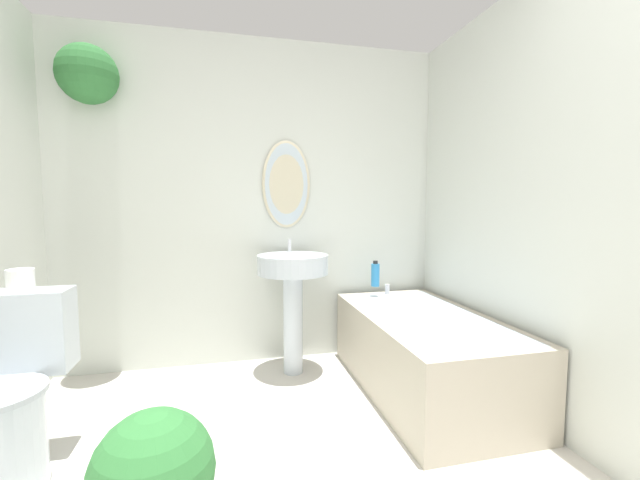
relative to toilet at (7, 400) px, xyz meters
name	(u,v)px	position (x,y,z in m)	size (l,w,h in m)	color
wall_back	(240,191)	(1.02, 1.10, 0.94)	(2.91, 0.37, 2.40)	silver
wall_right	(549,202)	(2.56, -0.16, 0.85)	(0.06, 2.61, 2.40)	silver
toilet	(7,400)	(0.00, 0.00, 0.00)	(0.40, 0.54, 0.79)	silver
pedestal_sink	(293,282)	(1.36, 0.80, 0.30)	(0.49, 0.49, 0.94)	silver
bathtub	(424,351)	(2.13, 0.33, -0.09)	(0.75, 1.41, 0.57)	#B2A893
shampoo_bottle	(375,274)	(2.01, 0.89, 0.31)	(0.06, 0.06, 0.19)	#2D84C6
potted_plant	(154,479)	(0.68, -0.60, -0.04)	(0.39, 0.39, 0.53)	#47474C
toilet_paper_roll	(20,280)	(0.00, 0.17, 0.49)	(0.11, 0.11, 0.10)	white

